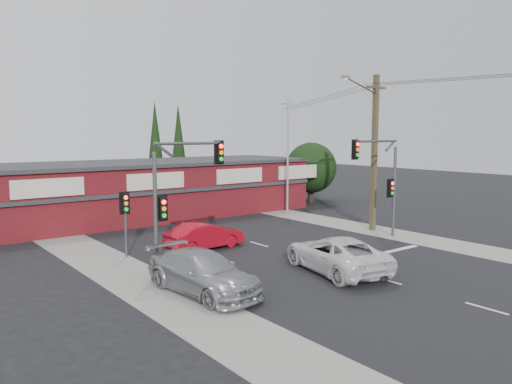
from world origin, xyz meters
TOP-DOWN VIEW (x-y plane):
  - ground at (0.00, 0.00)m, footprint 120.00×120.00m
  - road_strip at (0.00, 5.00)m, footprint 14.00×70.00m
  - verge_left at (-8.50, 5.00)m, footprint 3.00×70.00m
  - verge_right at (8.50, 5.00)m, footprint 3.00×70.00m
  - stop_line at (3.50, -1.50)m, footprint 6.50×0.35m
  - white_suv at (-0.67, -2.34)m, footprint 3.91×6.29m
  - silver_suv at (-7.12, -1.27)m, footprint 2.74×5.80m
  - red_sedan at (-3.04, 5.15)m, footprint 4.55×1.80m
  - lane_dashes at (0.00, -0.23)m, footprint 0.12×37.15m
  - shop_building at (-0.99, 16.99)m, footprint 27.30×8.40m
  - tree_cluster at (14.69, 15.44)m, footprint 5.90×5.10m
  - conifer_near at (3.50, 24.00)m, footprint 1.80×1.80m
  - conifer_far at (7.00, 26.00)m, footprint 1.80×1.80m
  - traffic_mast_left at (-6.43, 2.00)m, footprint 3.77×0.27m
  - traffic_mast_right at (6.86, 1.00)m, footprint 3.96×0.27m
  - pedestal_signal at (-7.20, 6.01)m, footprint 0.55×0.27m
  - utility_pole at (8.36, 2.99)m, footprint 4.38×0.59m
  - steel_pole at (9.00, 12.00)m, footprint 1.20×0.16m
  - power_lines at (8.47, -2.47)m, footprint 2.01×29.00m

SIDE VIEW (x-z plane):
  - ground at x=0.00m, z-range 0.00..0.00m
  - road_strip at x=0.00m, z-range 0.00..0.01m
  - verge_left at x=-8.50m, z-range 0.00..0.02m
  - verge_right at x=8.50m, z-range 0.00..0.02m
  - stop_line at x=3.50m, z-range 0.01..0.02m
  - lane_dashes at x=0.00m, z-range 0.01..0.02m
  - red_sedan at x=-3.04m, z-range 0.00..1.47m
  - white_suv at x=-0.67m, z-range 0.00..1.62m
  - silver_suv at x=-7.12m, z-range 0.00..1.63m
  - shop_building at x=-0.99m, z-range 0.02..4.25m
  - pedestal_signal at x=-7.20m, z-range 0.72..4.09m
  - tree_cluster at x=14.69m, z-range 0.15..5.65m
  - traffic_mast_left at x=-6.43m, z-range 0.94..6.92m
  - traffic_mast_right at x=6.86m, z-range 0.96..6.93m
  - steel_pole at x=9.00m, z-range 0.20..9.20m
  - utility_pole at x=8.36m, z-range 0.40..10.40m
  - conifer_near at x=3.50m, z-range 0.85..10.10m
  - conifer_far at x=7.00m, z-range 0.85..10.10m
  - power_lines at x=8.47m, z-range 8.43..9.65m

